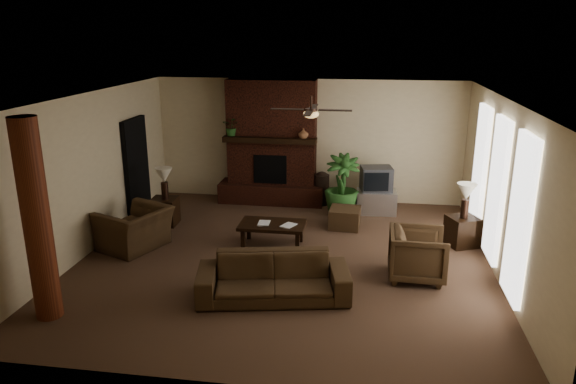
% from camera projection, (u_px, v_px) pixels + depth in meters
% --- Properties ---
extents(room_shell, '(7.00, 7.00, 7.00)m').
position_uv_depth(room_shell, '(284.00, 182.00, 8.88)').
color(room_shell, brown).
rests_on(room_shell, ground).
extents(fireplace, '(2.40, 0.70, 2.80)m').
position_uv_depth(fireplace, '(272.00, 153.00, 12.12)').
color(fireplace, '#461E12').
rests_on(fireplace, ground).
extents(windows, '(0.08, 3.65, 2.35)m').
position_uv_depth(windows, '(497.00, 190.00, 8.60)').
color(windows, white).
rests_on(windows, ground).
extents(log_column, '(0.36, 0.36, 2.80)m').
position_uv_depth(log_column, '(37.00, 221.00, 7.03)').
color(log_column, brown).
rests_on(log_column, ground).
extents(doorway, '(0.10, 1.00, 2.10)m').
position_uv_depth(doorway, '(137.00, 168.00, 11.18)').
color(doorway, black).
rests_on(doorway, ground).
extents(ceiling_fan, '(1.35, 1.35, 0.37)m').
position_uv_depth(ceiling_fan, '(311.00, 112.00, 8.78)').
color(ceiling_fan, '#301E15').
rests_on(ceiling_fan, ceiling).
extents(sofa, '(2.32, 1.07, 0.87)m').
position_uv_depth(sofa, '(273.00, 271.00, 7.82)').
color(sofa, '#45311D').
rests_on(sofa, ground).
extents(armchair_left, '(1.13, 1.34, 1.00)m').
position_uv_depth(armchair_left, '(134.00, 222.00, 9.62)').
color(armchair_left, '#45311D').
rests_on(armchair_left, ground).
extents(armchair_right, '(0.82, 0.88, 0.89)m').
position_uv_depth(armchair_right, '(418.00, 252.00, 8.44)').
color(armchair_right, '#45311D').
rests_on(armchair_right, ground).
extents(coffee_table, '(1.20, 0.70, 0.43)m').
position_uv_depth(coffee_table, '(272.00, 226.00, 9.77)').
color(coffee_table, black).
rests_on(coffee_table, ground).
extents(ottoman, '(0.64, 0.64, 0.40)m').
position_uv_depth(ottoman, '(345.00, 218.00, 10.72)').
color(ottoman, '#45311D').
rests_on(ottoman, ground).
extents(tv_stand, '(0.87, 0.54, 0.50)m').
position_uv_depth(tv_stand, '(376.00, 202.00, 11.56)').
color(tv_stand, '#BBBBBD').
rests_on(tv_stand, ground).
extents(tv, '(0.73, 0.63, 0.52)m').
position_uv_depth(tv, '(376.00, 179.00, 11.46)').
color(tv, '#38383A').
rests_on(tv, tv_stand).
extents(floor_vase, '(0.34, 0.34, 0.77)m').
position_uv_depth(floor_vase, '(322.00, 186.00, 12.09)').
color(floor_vase, black).
rests_on(floor_vase, ground).
extents(floor_plant, '(1.01, 1.45, 0.74)m').
position_uv_depth(floor_plant, '(342.00, 198.00, 11.43)').
color(floor_plant, '#295421').
rests_on(floor_plant, ground).
extents(side_table_left, '(0.52, 0.52, 0.55)m').
position_uv_depth(side_table_left, '(165.00, 211.00, 10.88)').
color(side_table_left, black).
rests_on(side_table_left, ground).
extents(lamp_left, '(0.41, 0.41, 0.65)m').
position_uv_depth(lamp_left, '(164.00, 177.00, 10.65)').
color(lamp_left, '#301E15').
rests_on(lamp_left, side_table_left).
extents(side_table_right, '(0.66, 0.66, 0.55)m').
position_uv_depth(side_table_right, '(462.00, 231.00, 9.80)').
color(side_table_right, black).
rests_on(side_table_right, ground).
extents(lamp_right, '(0.41, 0.41, 0.65)m').
position_uv_depth(lamp_right, '(466.00, 194.00, 9.55)').
color(lamp_right, '#301E15').
rests_on(lamp_right, side_table_right).
extents(mantel_plant, '(0.48, 0.51, 0.33)m').
position_uv_depth(mantel_plant, '(232.00, 129.00, 11.88)').
color(mantel_plant, '#295421').
rests_on(mantel_plant, fireplace).
extents(mantel_vase, '(0.24, 0.25, 0.22)m').
position_uv_depth(mantel_vase, '(303.00, 134.00, 11.59)').
color(mantel_vase, brown).
rests_on(mantel_vase, fireplace).
extents(book_a, '(0.22, 0.03, 0.29)m').
position_uv_depth(book_a, '(258.00, 216.00, 9.69)').
color(book_a, '#999999').
rests_on(book_a, coffee_table).
extents(book_b, '(0.20, 0.11, 0.29)m').
position_uv_depth(book_b, '(284.00, 217.00, 9.63)').
color(book_b, '#999999').
rests_on(book_b, coffee_table).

